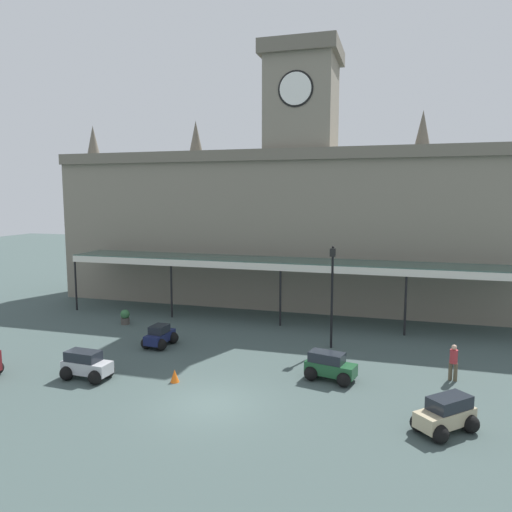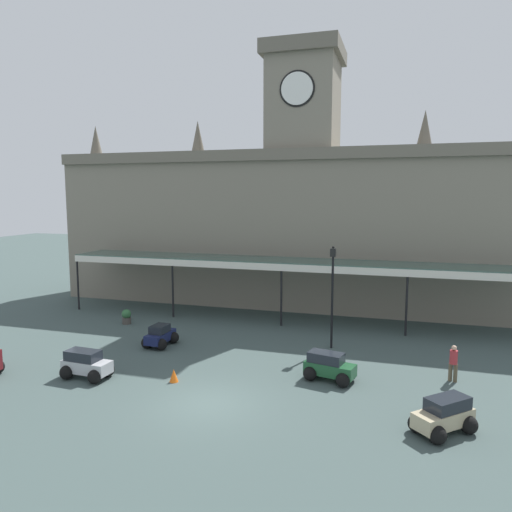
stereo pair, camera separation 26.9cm
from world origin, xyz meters
TOP-DOWN VIEW (x-y plane):
  - ground_plane at (0.00, 0.00)m, footprint 140.00×140.00m
  - station_building at (0.00, 18.69)m, footprint 37.64×6.09m
  - entrance_canopy at (-0.00, 13.43)m, footprint 30.66×3.26m
  - car_navy_sedan at (-5.43, 6.19)m, footprint 1.58×2.09m
  - car_beige_estate at (8.85, 0.22)m, footprint 2.38×2.37m
  - car_green_estate at (4.28, 3.88)m, footprint 2.39×1.86m
  - car_silver_estate at (-6.41, 0.96)m, footprint 2.30×1.62m
  - pedestrian_beside_cars at (9.62, 5.36)m, footprint 0.38×0.34m
  - victorian_lamppost at (3.72, 8.56)m, footprint 0.30×0.30m
  - traffic_cone at (-2.36, 1.68)m, footprint 0.40×0.40m
  - planter_near_kerb at (-9.74, 9.68)m, footprint 0.60×0.60m

SIDE VIEW (x-z plane):
  - ground_plane at x=0.00m, z-range 0.00..0.00m
  - traffic_cone at x=-2.36m, z-range 0.00..0.58m
  - planter_near_kerb at x=-9.74m, z-range 0.01..0.97m
  - car_navy_sedan at x=-5.43m, z-range -0.09..1.10m
  - car_beige_estate at x=8.85m, z-range -0.07..1.20m
  - car_green_estate at x=4.28m, z-range -0.07..1.20m
  - car_silver_estate at x=-6.41m, z-range -0.07..1.20m
  - pedestrian_beside_cars at x=9.62m, z-range 0.07..1.74m
  - victorian_lamppost at x=3.72m, z-range 0.63..6.26m
  - entrance_canopy at x=0.00m, z-range 1.90..5.98m
  - station_building at x=0.00m, z-range -3.05..15.96m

